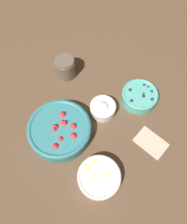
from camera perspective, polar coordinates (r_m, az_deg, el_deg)
The scene contains 7 objects.
ground_plane at distance 0.97m, azimuth 0.12°, elevation -2.51°, with size 4.00×4.00×0.00m, color brown.
bowl_strawberries at distance 0.92m, azimuth -8.80°, elevation -4.56°, with size 0.26×0.26×0.09m.
bowl_blueberries at distance 1.01m, azimuth 11.92°, elevation 4.09°, with size 0.16×0.16×0.06m.
bowl_bananas at distance 0.86m, azimuth 1.44°, elevation -16.67°, with size 0.16×0.16×0.05m.
bowl_cream at distance 0.96m, azimuth 2.66°, elevation 0.89°, with size 0.11×0.11×0.06m.
jar_chocolate at distance 1.07m, azimuth -7.29°, elevation 11.36°, with size 0.10×0.10×0.10m.
napkin at distance 0.96m, azimuth 14.78°, elevation -7.69°, with size 0.14×0.10×0.01m.
Camera 1 is at (-0.24, 0.32, 0.88)m, focal length 35.00 mm.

